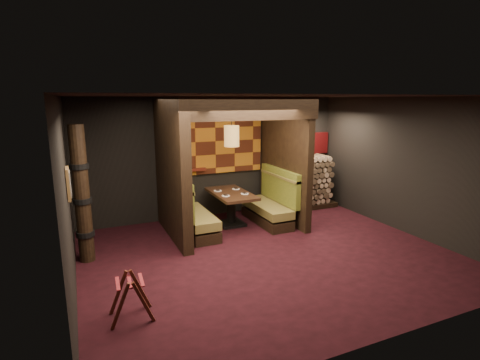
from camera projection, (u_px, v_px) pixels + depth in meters
name	position (u px, v px, depth m)	size (l,w,h in m)	color
floor	(269.00, 255.00, 6.87)	(6.50, 5.50, 0.02)	black
ceiling	(271.00, 95.00, 6.26)	(6.50, 5.50, 0.02)	black
wall_back	(216.00, 157.00, 9.03)	(6.50, 0.02, 2.85)	black
wall_front	(390.00, 227.00, 4.10)	(6.50, 0.02, 2.85)	black
wall_left	(66.00, 199.00, 5.28)	(0.02, 5.50, 2.85)	black
wall_right	(407.00, 166.00, 7.86)	(0.02, 5.50, 2.85)	black
partition_left	(172.00, 169.00, 7.51)	(0.20, 2.20, 2.85)	black
partition_right	(285.00, 160.00, 8.60)	(0.15, 2.10, 2.85)	black
header_beam	(252.00, 108.00, 6.93)	(2.85, 0.18, 0.44)	black
tapa_back_panel	(215.00, 141.00, 8.89)	(2.40, 0.06, 1.55)	#A75F17
tapa_side_panel	(174.00, 147.00, 7.62)	(0.04, 1.85, 1.45)	#A75F17
lacquer_shelf	(193.00, 170.00, 8.75)	(0.60, 0.12, 0.07)	#531A10
booth_bench_left	(192.00, 215.00, 7.88)	(0.68, 1.60, 1.14)	black
booth_bench_right	(271.00, 205.00, 8.63)	(0.68, 1.60, 1.14)	black
dining_table	(231.00, 203.00, 8.41)	(0.78, 1.44, 0.76)	black
place_settings	(231.00, 192.00, 8.35)	(0.63, 0.67, 0.03)	white
pendant_lamp	(232.00, 136.00, 8.04)	(0.33, 0.33, 1.05)	olive
framed_picture	(69.00, 184.00, 5.34)	(0.05, 0.36, 0.46)	olive
luggage_rack	(131.00, 296.00, 4.84)	(0.60, 0.43, 0.63)	#491C11
totem_column	(82.00, 196.00, 6.39)	(0.31, 0.31, 2.40)	black
firewood_stack	(304.00, 182.00, 9.73)	(1.73, 0.70, 1.36)	black
mosaic_header	(298.00, 144.00, 9.82)	(1.83, 0.10, 0.56)	maroon
bay_front_post	(282.00, 158.00, 8.87)	(0.08, 0.08, 2.85)	black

